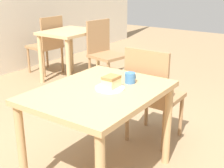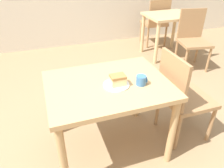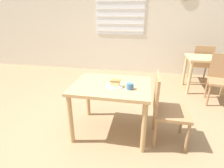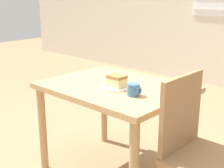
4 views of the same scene
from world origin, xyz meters
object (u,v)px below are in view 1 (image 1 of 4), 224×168
at_px(dining_table_near, 99,103).
at_px(chair_near_window, 152,93).
at_px(dining_table_far, 69,41).
at_px(cake_slice, 111,82).
at_px(chair_far_opposite, 47,43).
at_px(plate, 110,88).
at_px(coffee_mug, 130,78).
at_px(chair_far_corner, 105,51).

distance_m(dining_table_near, chair_near_window, 0.72).
relative_size(dining_table_far, cake_slice, 6.31).
height_order(chair_far_opposite, plate, chair_far_opposite).
bearing_deg(chair_near_window, coffee_mug, 95.23).
bearing_deg(plate, chair_far_corner, 36.82).
bearing_deg(coffee_mug, chair_far_opposite, 58.55).
bearing_deg(dining_table_near, cake_slice, -42.92).
relative_size(dining_table_far, chair_near_window, 0.84).
xyz_separation_m(chair_near_window, coffee_mug, (-0.46, -0.04, 0.27)).
bearing_deg(coffee_mug, chair_far_corner, 41.21).
xyz_separation_m(chair_far_corner, chair_far_opposite, (-0.09, 1.04, 0.00)).
distance_m(chair_far_opposite, plate, 2.91).
bearing_deg(chair_near_window, chair_far_opposite, -23.25).
height_order(dining_table_far, chair_far_corner, chair_far_corner).
distance_m(dining_table_near, dining_table_far, 2.44).
relative_size(chair_far_corner, cake_slice, 7.55).
bearing_deg(chair_far_opposite, plate, 59.20).
relative_size(dining_table_near, chair_far_corner, 1.12).
distance_m(dining_table_near, coffee_mug, 0.31).
xyz_separation_m(chair_near_window, chair_far_corner, (1.11, 1.33, 0.00)).
height_order(chair_far_corner, coffee_mug, chair_far_corner).
distance_m(chair_far_opposite, cake_slice, 2.91).
bearing_deg(chair_near_window, dining_table_near, 85.00).
height_order(chair_near_window, chair_far_corner, same).
bearing_deg(dining_table_near, chair_near_window, -5.00).
xyz_separation_m(chair_near_window, chair_far_opposite, (1.02, 2.37, 0.00)).
bearing_deg(dining_table_far, plate, -131.12).
relative_size(plate, coffee_mug, 2.37).
bearing_deg(coffee_mug, chair_near_window, 5.23).
bearing_deg(dining_table_far, chair_far_corner, -73.32).
height_order(dining_table_far, cake_slice, cake_slice).
distance_m(dining_table_far, cake_slice, 2.45).
bearing_deg(dining_table_near, chair_far_corner, 34.86).
distance_m(dining_table_far, chair_far_opposite, 0.53).
xyz_separation_m(chair_far_opposite, cake_slice, (-1.66, -2.37, 0.29)).
distance_m(dining_table_near, plate, 0.13).
xyz_separation_m(chair_near_window, plate, (-0.66, 0.01, 0.24)).
height_order(dining_table_far, chair_near_window, chair_near_window).
distance_m(dining_table_near, chair_far_opposite, 2.89).
xyz_separation_m(cake_slice, coffee_mug, (0.19, -0.04, -0.01)).
distance_m(chair_near_window, cake_slice, 0.71).
height_order(dining_table_near, chair_far_opposite, chair_far_opposite).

